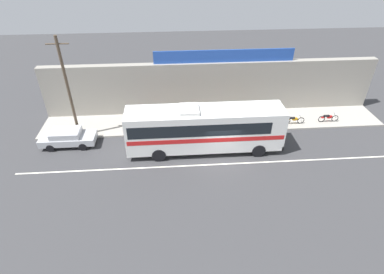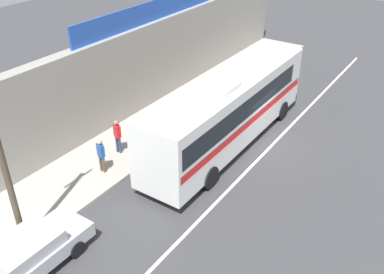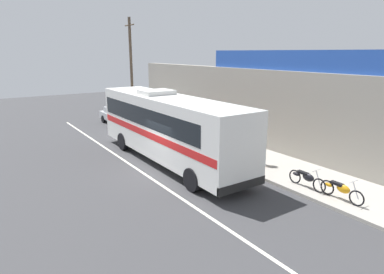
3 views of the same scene
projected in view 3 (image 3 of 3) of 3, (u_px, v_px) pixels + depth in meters
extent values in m
plane|color=#3A3A3D|center=(161.00, 172.00, 16.51)|extent=(70.00, 70.00, 0.00)
cube|color=#A8A399|center=(240.00, 154.00, 19.31)|extent=(30.00, 3.60, 0.14)
cube|color=gray|center=(268.00, 110.00, 19.90)|extent=(30.00, 0.70, 4.80)
cube|color=#234CAD|center=(285.00, 60.00, 18.31)|extent=(12.28, 0.12, 1.10)
cube|color=silver|center=(147.00, 175.00, 16.08)|extent=(30.00, 0.14, 0.01)
cube|color=white|center=(168.00, 126.00, 17.63)|extent=(11.79, 2.46, 3.10)
cube|color=black|center=(163.00, 114.00, 17.87)|extent=(10.38, 2.48, 0.96)
cube|color=red|center=(168.00, 131.00, 17.70)|extent=(11.56, 2.47, 0.36)
cube|color=black|center=(244.00, 142.00, 12.81)|extent=(0.04, 2.21, 1.40)
cube|color=black|center=(242.00, 186.00, 13.27)|extent=(0.12, 2.46, 0.36)
cube|color=silver|center=(157.00, 92.00, 18.16)|extent=(1.40, 1.72, 0.24)
cylinder|color=black|center=(233.00, 169.00, 15.39)|extent=(1.04, 0.32, 1.04)
cylinder|color=black|center=(193.00, 180.00, 14.16)|extent=(1.04, 0.32, 1.04)
cylinder|color=black|center=(156.00, 136.00, 21.45)|extent=(1.04, 0.32, 1.04)
cylinder|color=black|center=(123.00, 141.00, 20.22)|extent=(1.04, 0.32, 1.04)
cube|color=#B7BABF|center=(118.00, 117.00, 27.40)|extent=(4.30, 1.74, 0.56)
cube|color=#B7BABF|center=(117.00, 110.00, 27.35)|extent=(2.23, 1.56, 0.48)
cube|color=black|center=(121.00, 112.00, 26.69)|extent=(0.21, 1.46, 0.34)
cylinder|color=black|center=(134.00, 122.00, 26.92)|extent=(0.62, 0.20, 0.62)
cylinder|color=black|center=(114.00, 124.00, 26.03)|extent=(0.62, 0.20, 0.62)
cylinder|color=black|center=(122.00, 117.00, 28.92)|extent=(0.62, 0.20, 0.62)
cylinder|color=black|center=(104.00, 119.00, 28.03)|extent=(0.62, 0.20, 0.62)
cylinder|color=brown|center=(131.00, 71.00, 26.68)|extent=(0.22, 0.22, 8.29)
cylinder|color=brown|center=(129.00, 25.00, 25.80)|extent=(1.60, 0.10, 0.10)
torus|color=black|center=(319.00, 186.00, 13.70)|extent=(0.62, 0.06, 0.62)
torus|color=black|center=(295.00, 176.00, 14.70)|extent=(0.62, 0.06, 0.62)
cylinder|color=silver|center=(318.00, 178.00, 13.69)|extent=(0.34, 0.04, 0.65)
cylinder|color=silver|center=(317.00, 170.00, 13.69)|extent=(0.03, 0.56, 0.03)
ellipsoid|color=black|center=(308.00, 177.00, 14.11)|extent=(0.56, 0.22, 0.34)
cube|color=black|center=(303.00, 173.00, 14.31)|extent=(0.52, 0.20, 0.10)
ellipsoid|color=black|center=(296.00, 174.00, 14.62)|extent=(0.36, 0.14, 0.16)
torus|color=black|center=(357.00, 198.00, 12.51)|extent=(0.62, 0.06, 0.62)
torus|color=black|center=(327.00, 187.00, 13.52)|extent=(0.62, 0.06, 0.62)
cylinder|color=silver|center=(356.00, 190.00, 12.50)|extent=(0.34, 0.04, 0.65)
cylinder|color=silver|center=(354.00, 181.00, 12.51)|extent=(0.03, 0.56, 0.03)
ellipsoid|color=orange|center=(343.00, 189.00, 12.92)|extent=(0.56, 0.22, 0.34)
cube|color=black|center=(337.00, 184.00, 13.12)|extent=(0.52, 0.20, 0.10)
ellipsoid|color=orange|center=(329.00, 185.00, 13.44)|extent=(0.36, 0.14, 0.16)
cylinder|color=navy|center=(190.00, 129.00, 23.17)|extent=(0.13, 0.13, 0.85)
cylinder|color=navy|center=(188.00, 130.00, 23.08)|extent=(0.13, 0.13, 0.85)
cylinder|color=red|center=(189.00, 119.00, 22.94)|extent=(0.30, 0.30, 0.64)
sphere|color=#A37556|center=(189.00, 112.00, 22.83)|extent=(0.23, 0.23, 0.23)
cylinder|color=red|center=(191.00, 118.00, 23.04)|extent=(0.08, 0.08, 0.59)
cylinder|color=red|center=(187.00, 119.00, 22.82)|extent=(0.08, 0.08, 0.59)
cylinder|color=navy|center=(264.00, 157.00, 17.15)|extent=(0.13, 0.13, 0.76)
cylinder|color=navy|center=(261.00, 158.00, 17.05)|extent=(0.13, 0.13, 0.76)
cylinder|color=gold|center=(263.00, 145.00, 16.94)|extent=(0.30, 0.30, 0.57)
sphere|color=tan|center=(263.00, 137.00, 16.83)|extent=(0.21, 0.21, 0.21)
cylinder|color=gold|center=(266.00, 144.00, 17.04)|extent=(0.08, 0.08, 0.52)
cylinder|color=gold|center=(260.00, 145.00, 16.82)|extent=(0.08, 0.08, 0.52)
cylinder|color=brown|center=(172.00, 126.00, 24.20)|extent=(0.13, 0.13, 0.80)
cylinder|color=brown|center=(170.00, 127.00, 24.10)|extent=(0.13, 0.13, 0.80)
cylinder|color=#23519E|center=(171.00, 117.00, 23.97)|extent=(0.30, 0.30, 0.60)
sphere|color=tan|center=(171.00, 111.00, 23.87)|extent=(0.22, 0.22, 0.22)
cylinder|color=#23519E|center=(174.00, 116.00, 24.08)|extent=(0.08, 0.08, 0.55)
cylinder|color=#23519E|center=(169.00, 117.00, 23.86)|extent=(0.08, 0.08, 0.55)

